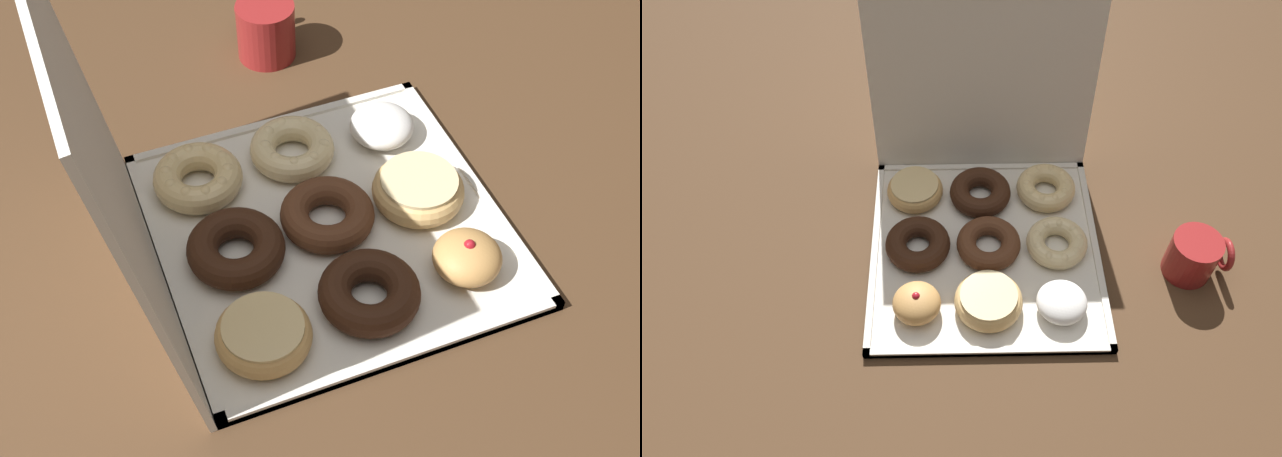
# 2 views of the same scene
# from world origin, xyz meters

# --- Properties ---
(ground_plane) EXTENTS (3.00, 3.00, 0.00)m
(ground_plane) POSITION_xyz_m (0.00, 0.00, 0.00)
(ground_plane) COLOR #4C331E
(donut_box) EXTENTS (0.42, 0.42, 0.01)m
(donut_box) POSITION_xyz_m (0.00, 0.00, 0.01)
(donut_box) COLOR silver
(donut_box) RESTS_ON ground
(box_lid_open) EXTENTS (0.42, 0.07, 0.43)m
(box_lid_open) POSITION_xyz_m (0.00, 0.24, 0.21)
(box_lid_open) COLOR silver
(box_lid_open) RESTS_ON ground
(jelly_filled_donut_0) EXTENTS (0.08, 0.08, 0.05)m
(jelly_filled_donut_0) POSITION_xyz_m (-0.12, -0.12, 0.03)
(jelly_filled_donut_0) COLOR tan
(jelly_filled_donut_0) RESTS_ON donut_box
(glazed_ring_donut_1) EXTENTS (0.12, 0.12, 0.04)m
(glazed_ring_donut_1) POSITION_xyz_m (0.00, -0.12, 0.03)
(glazed_ring_donut_1) COLOR #E5B770
(glazed_ring_donut_1) RESTS_ON donut_box
(powdered_filled_donut_2) EXTENTS (0.09, 0.09, 0.04)m
(powdered_filled_donut_2) POSITION_xyz_m (0.12, -0.13, 0.03)
(powdered_filled_donut_2) COLOR white
(powdered_filled_donut_2) RESTS_ON donut_box
(chocolate_cake_ring_donut_3) EXTENTS (0.12, 0.12, 0.04)m
(chocolate_cake_ring_donut_3) POSITION_xyz_m (-0.12, 0.00, 0.03)
(chocolate_cake_ring_donut_3) COLOR #381E11
(chocolate_cake_ring_donut_3) RESTS_ON donut_box
(chocolate_cake_ring_donut_4) EXTENTS (0.12, 0.12, 0.04)m
(chocolate_cake_ring_donut_4) POSITION_xyz_m (0.01, -0.00, 0.03)
(chocolate_cake_ring_donut_4) COLOR #59331E
(chocolate_cake_ring_donut_4) RESTS_ON donut_box
(cruller_donut_5) EXTENTS (0.11, 0.11, 0.04)m
(cruller_donut_5) POSITION_xyz_m (0.13, -0.00, 0.03)
(cruller_donut_5) COLOR beige
(cruller_donut_5) RESTS_ON donut_box
(glazed_ring_donut_6) EXTENTS (0.11, 0.11, 0.04)m
(glazed_ring_donut_6) POSITION_xyz_m (-0.13, 0.13, 0.03)
(glazed_ring_donut_6) COLOR tan
(glazed_ring_donut_6) RESTS_ON donut_box
(chocolate_cake_ring_donut_7) EXTENTS (0.12, 0.12, 0.04)m
(chocolate_cake_ring_donut_7) POSITION_xyz_m (-0.01, 0.12, 0.03)
(chocolate_cake_ring_donut_7) COLOR #381E11
(chocolate_cake_ring_donut_7) RESTS_ON donut_box
(cruller_donut_8) EXTENTS (0.11, 0.11, 0.04)m
(cruller_donut_8) POSITION_xyz_m (0.12, 0.13, 0.03)
(cruller_donut_8) COLOR #EACC8C
(cruller_donut_8) RESTS_ON donut_box
(coffee_mug) EXTENTS (0.11, 0.09, 0.09)m
(coffee_mug) POSITION_xyz_m (0.36, -0.04, 0.04)
(coffee_mug) COLOR maroon
(coffee_mug) RESTS_ON ground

